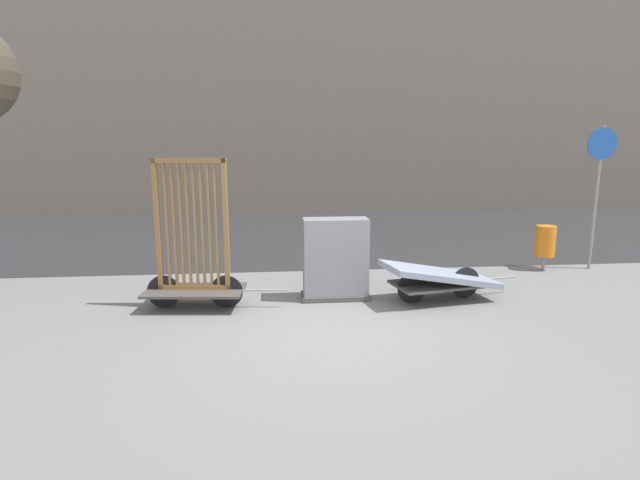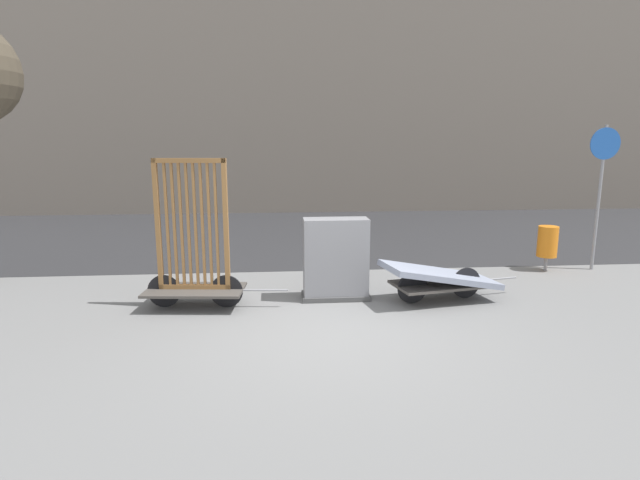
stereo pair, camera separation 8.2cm
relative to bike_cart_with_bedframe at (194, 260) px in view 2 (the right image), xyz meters
The scene contains 8 objects.
ground_plane 2.41m from the bike_cart_with_bedframe, 32.46° to the right, with size 60.00×60.00×0.00m, color slate.
road_strip 6.67m from the bike_cart_with_bedframe, 73.00° to the left, with size 56.00×8.52×0.01m.
building_facade 13.54m from the bike_cart_with_bedframe, 81.26° to the left, with size 48.00×4.00×10.66m.
bike_cart_with_bedframe is the anchor object (origin of this frame).
bike_cart_with_mattress 3.90m from the bike_cart_with_bedframe, ahead, with size 2.41×1.20×0.66m.
utility_cabinet 2.23m from the bike_cart_with_bedframe, ahead, with size 1.10×0.49×1.33m.
trash_bin 6.85m from the bike_cart_with_bedframe, 14.58° to the left, with size 0.38×0.38×0.90m.
sign_post 7.87m from the bike_cart_with_bedframe, 12.71° to the left, with size 0.61×0.06×2.86m.
Camera 2 is at (-0.65, -6.33, 2.51)m, focal length 28.00 mm.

